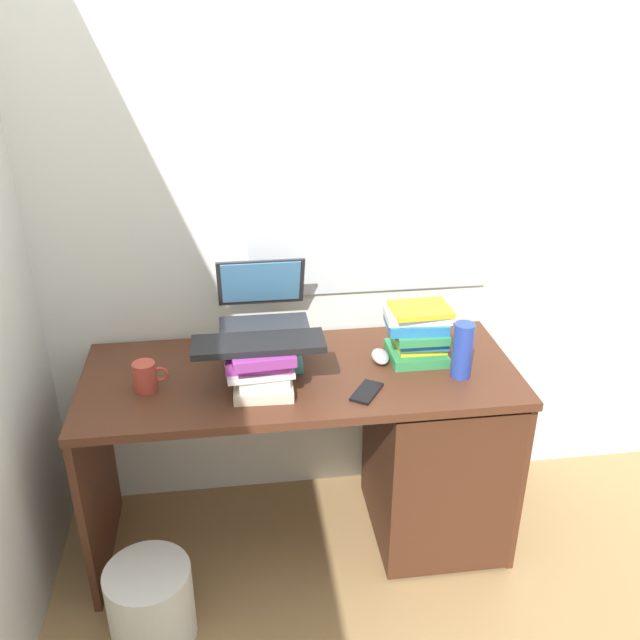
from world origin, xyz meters
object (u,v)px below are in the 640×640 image
at_px(book_stack_side, 418,332).
at_px(laptop, 263,310).
at_px(desk, 405,446).
at_px(book_stack_tall, 267,349).
at_px(wastebasket, 151,604).
at_px(mug, 146,376).
at_px(book_stack_keyboard_riser, 261,368).
at_px(keyboard, 258,344).
at_px(water_bottle, 463,350).
at_px(cell_phone, 367,392).
at_px(computer_mouse, 380,356).

height_order(book_stack_side, laptop, laptop).
bearing_deg(desk, laptop, 163.86).
relative_size(desk, book_stack_side, 6.53).
distance_m(book_stack_tall, wastebasket, 0.90).
relative_size(book_stack_tall, laptop, 0.75).
relative_size(laptop, mug, 2.96).
distance_m(book_stack_keyboard_riser, mug, 0.38).
relative_size(keyboard, water_bottle, 2.16).
height_order(book_stack_tall, laptop, laptop).
xyz_separation_m(keyboard, cell_phone, (0.34, -0.06, -0.17)).
bearing_deg(keyboard, desk, 9.58).
distance_m(desk, water_bottle, 0.46).
height_order(keyboard, cell_phone, keyboard).
bearing_deg(water_bottle, mug, 177.35).
bearing_deg(desk, book_stack_keyboard_riser, -170.51).
bearing_deg(book_stack_side, computer_mouse, -178.35).
bearing_deg(water_bottle, desk, 154.35).
xyz_separation_m(keyboard, mug, (-0.37, 0.06, -0.13)).
relative_size(desk, computer_mouse, 14.31).
bearing_deg(desk, book_stack_side, 58.56).
relative_size(cell_phone, wastebasket, 0.49).
height_order(desk, laptop, laptop).
distance_m(desk, book_stack_tall, 0.64).
height_order(desk, book_stack_tall, book_stack_tall).
distance_m(desk, laptop, 0.73).
bearing_deg(keyboard, book_stack_side, 15.22).
xyz_separation_m(book_stack_keyboard_riser, wastebasket, (-0.39, -0.28, -0.68)).
height_order(book_stack_tall, keyboard, keyboard).
bearing_deg(water_bottle, laptop, 161.48).
bearing_deg(cell_phone, laptop, 171.10).
relative_size(book_stack_side, cell_phone, 1.67).
xyz_separation_m(book_stack_side, cell_phone, (-0.22, -0.21, -0.10)).
bearing_deg(laptop, book_stack_keyboard_riser, -95.64).
height_order(book_stack_tall, computer_mouse, book_stack_tall).
bearing_deg(keyboard, book_stack_keyboard_riser, 6.99).
relative_size(mug, wastebasket, 0.41).
bearing_deg(water_bottle, book_stack_side, 129.75).
xyz_separation_m(book_stack_side, keyboard, (-0.56, -0.15, 0.07)).
bearing_deg(computer_mouse, book_stack_tall, 178.06).
distance_m(book_stack_side, cell_phone, 0.32).
relative_size(book_stack_keyboard_riser, cell_phone, 1.67).
height_order(book_stack_side, water_bottle, book_stack_side).
height_order(water_bottle, wastebasket, water_bottle).
relative_size(computer_mouse, wastebasket, 0.37).
bearing_deg(desk, keyboard, -170.54).
xyz_separation_m(keyboard, computer_mouse, (0.43, 0.15, -0.16)).
distance_m(laptop, keyboard, 0.23).
bearing_deg(laptop, desk, -16.14).
bearing_deg(cell_phone, computer_mouse, 100.23).
height_order(book_stack_tall, book_stack_side, book_stack_side).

